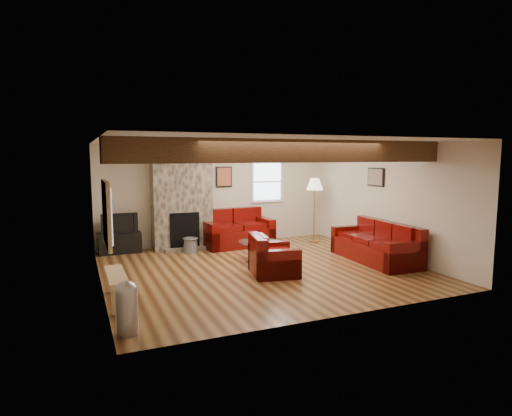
{
  "coord_description": "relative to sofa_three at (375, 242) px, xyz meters",
  "views": [
    {
      "loc": [
        -3.35,
        -7.58,
        2.23
      ],
      "look_at": [
        0.05,
        0.4,
        1.17
      ],
      "focal_mm": 30.0,
      "sensor_mm": 36.0,
      "label": 1
    }
  ],
  "objects": [
    {
      "name": "room",
      "position": [
        -2.48,
        0.36,
        0.84
      ],
      "size": [
        8.0,
        8.0,
        8.0
      ],
      "color": "#502D15",
      "rests_on": "ground"
    },
    {
      "name": "oak_beam",
      "position": [
        -2.48,
        -0.89,
        1.9
      ],
      "size": [
        6.0,
        0.36,
        0.38
      ],
      "primitive_type": "cube",
      "color": "#321E0F",
      "rests_on": "room"
    },
    {
      "name": "chimney_breast",
      "position": [
        -3.48,
        2.85,
        0.81
      ],
      "size": [
        1.4,
        0.67,
        2.5
      ],
      "color": "#37332B",
      "rests_on": "floor"
    },
    {
      "name": "back_window",
      "position": [
        -1.13,
        3.07,
        1.14
      ],
      "size": [
        0.9,
        0.08,
        1.1
      ],
      "primitive_type": null,
      "color": "white",
      "rests_on": "room"
    },
    {
      "name": "hatch_window",
      "position": [
        -5.44,
        -1.14,
        1.04
      ],
      "size": [
        0.08,
        1.0,
        0.9
      ],
      "primitive_type": null,
      "color": "tan",
      "rests_on": "room"
    },
    {
      "name": "ceiling_dome",
      "position": [
        -1.58,
        1.26,
        2.03
      ],
      "size": [
        0.4,
        0.4,
        0.18
      ],
      "primitive_type": null,
      "color": "white",
      "rests_on": "room"
    },
    {
      "name": "artwork_back",
      "position": [
        -2.33,
        3.07,
        1.29
      ],
      "size": [
        0.42,
        0.06,
        0.52
      ],
      "primitive_type": null,
      "color": "black",
      "rests_on": "room"
    },
    {
      "name": "artwork_right",
      "position": [
        0.48,
        0.66,
        1.34
      ],
      "size": [
        0.06,
        0.55,
        0.42
      ],
      "primitive_type": null,
      "color": "black",
      "rests_on": "room"
    },
    {
      "name": "sofa_three",
      "position": [
        0.0,
        0.0,
        0.0
      ],
      "size": [
        1.0,
        2.18,
        0.83
      ],
      "primitive_type": null,
      "rotation": [
        0.0,
        0.0,
        -1.62
      ],
      "color": "#450405",
      "rests_on": "floor"
    },
    {
      "name": "loveseat",
      "position": [
        -2.17,
        2.59,
        0.04
      ],
      "size": [
        1.78,
        1.11,
        0.9
      ],
      "primitive_type": null,
      "rotation": [
        0.0,
        0.0,
        0.08
      ],
      "color": "#450405",
      "rests_on": "floor"
    },
    {
      "name": "armchair_red",
      "position": [
        -2.43,
        -0.09,
        -0.04
      ],
      "size": [
        0.97,
        1.07,
        0.75
      ],
      "primitive_type": null,
      "rotation": [
        0.0,
        0.0,
        1.38
      ],
      "color": "#450405",
      "rests_on": "floor"
    },
    {
      "name": "coffee_table",
      "position": [
        -2.28,
        0.95,
        -0.2
      ],
      "size": [
        0.87,
        0.87,
        0.46
      ],
      "color": "#4D3018",
      "rests_on": "floor"
    },
    {
      "name": "tv_cabinet",
      "position": [
        -4.93,
        2.89,
        -0.18
      ],
      "size": [
        0.95,
        0.38,
        0.47
      ],
      "primitive_type": "cube",
      "color": "black",
      "rests_on": "floor"
    },
    {
      "name": "television",
      "position": [
        -4.93,
        2.89,
        0.29
      ],
      "size": [
        0.81,
        0.11,
        0.47
      ],
      "primitive_type": "imported",
      "color": "black",
      "rests_on": "tv_cabinet"
    },
    {
      "name": "floor_lamp",
      "position": [
        -0.15,
        2.27,
        1.0
      ],
      "size": [
        0.43,
        0.43,
        1.66
      ],
      "color": "#B28B4A",
      "rests_on": "floor"
    },
    {
      "name": "pine_bench",
      "position": [
        -5.31,
        -0.55,
        -0.2
      ],
      "size": [
        0.27,
        1.17,
        0.44
      ],
      "primitive_type": null,
      "color": "tan",
      "rests_on": "floor"
    },
    {
      "name": "pedal_bin",
      "position": [
        -5.3,
        -1.86,
        -0.07
      ],
      "size": [
        0.35,
        0.35,
        0.69
      ],
      "primitive_type": null,
      "rotation": [
        0.0,
        0.0,
        0.33
      ],
      "color": "#A3A4A8",
      "rests_on": "floor"
    },
    {
      "name": "coal_bucket",
      "position": [
        -3.42,
        2.32,
        -0.24
      ],
      "size": [
        0.37,
        0.37,
        0.35
      ],
      "primitive_type": null,
      "color": "slate",
      "rests_on": "floor"
    }
  ]
}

